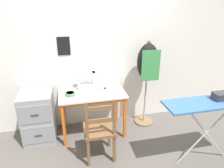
# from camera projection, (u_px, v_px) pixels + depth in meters

# --- Properties ---
(ground_plane) EXTENTS (14.00, 14.00, 0.00)m
(ground_plane) POSITION_uv_depth(u_px,v_px,m) (96.00, 143.00, 3.04)
(ground_plane) COLOR #5B5651
(wall_back) EXTENTS (10.00, 0.06, 2.55)m
(wall_back) POSITION_uv_depth(u_px,v_px,m) (88.00, 51.00, 3.13)
(wall_back) COLOR silver
(wall_back) RESTS_ON ground_plane
(sewing_table) EXTENTS (0.99, 0.57, 0.72)m
(sewing_table) POSITION_uv_depth(u_px,v_px,m) (92.00, 98.00, 3.05)
(sewing_table) COLOR silver
(sewing_table) RESTS_ON ground_plane
(sewing_machine) EXTENTS (0.34, 0.16, 0.29)m
(sewing_machine) POSITION_uv_depth(u_px,v_px,m) (89.00, 81.00, 3.11)
(sewing_machine) COLOR white
(sewing_machine) RESTS_ON sewing_table
(fabric_bowl) EXTENTS (0.15, 0.15, 0.05)m
(fabric_bowl) POSITION_uv_depth(u_px,v_px,m) (70.00, 94.00, 2.91)
(fabric_bowl) COLOR #56895B
(fabric_bowl) RESTS_ON sewing_table
(scissors) EXTENTS (0.15, 0.05, 0.01)m
(scissors) POSITION_uv_depth(u_px,v_px,m) (117.00, 93.00, 3.00)
(scissors) COLOR silver
(scissors) RESTS_ON sewing_table
(thread_spool_near_machine) EXTENTS (0.04, 0.04, 0.03)m
(thread_spool_near_machine) POSITION_uv_depth(u_px,v_px,m) (102.00, 88.00, 3.13)
(thread_spool_near_machine) COLOR orange
(thread_spool_near_machine) RESTS_ON sewing_table
(thread_spool_mid_table) EXTENTS (0.04, 0.04, 0.04)m
(thread_spool_mid_table) POSITION_uv_depth(u_px,v_px,m) (105.00, 88.00, 3.12)
(thread_spool_mid_table) COLOR black
(thread_spool_mid_table) RESTS_ON sewing_table
(wooden_chair) EXTENTS (0.40, 0.38, 0.93)m
(wooden_chair) POSITION_uv_depth(u_px,v_px,m) (99.00, 130.00, 2.60)
(wooden_chair) COLOR brown
(wooden_chair) RESTS_ON ground_plane
(filing_cabinet) EXTENTS (0.46, 0.52, 0.77)m
(filing_cabinet) POSITION_uv_depth(u_px,v_px,m) (39.00, 116.00, 3.02)
(filing_cabinet) COLOR #93999E
(filing_cabinet) RESTS_ON ground_plane
(dress_form) EXTENTS (0.35, 0.32, 1.45)m
(dress_form) POSITION_uv_depth(u_px,v_px,m) (147.00, 66.00, 3.16)
(dress_form) COLOR #846647
(dress_form) RESTS_ON ground_plane
(ironing_board) EXTENTS (1.20, 0.34, 0.89)m
(ironing_board) POSITION_uv_depth(u_px,v_px,m) (212.00, 105.00, 2.40)
(ironing_board) COLOR #3D6BAD
(ironing_board) RESTS_ON ground_plane
(storage_box) EXTENTS (0.21, 0.13, 0.09)m
(storage_box) POSITION_uv_depth(u_px,v_px,m) (221.00, 96.00, 2.41)
(storage_box) COLOR #333338
(storage_box) RESTS_ON ironing_board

